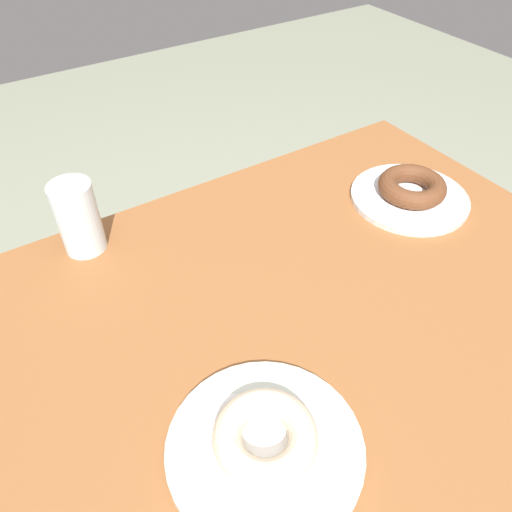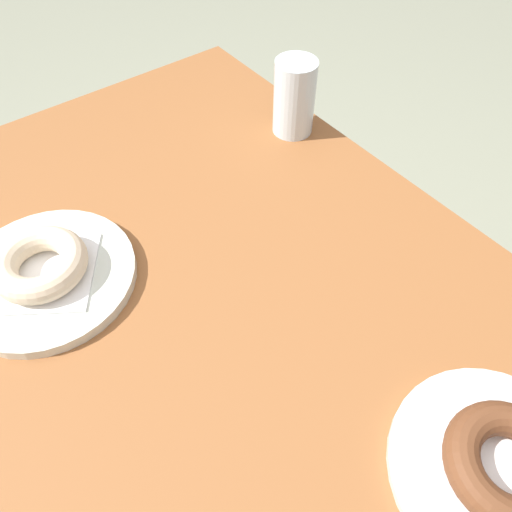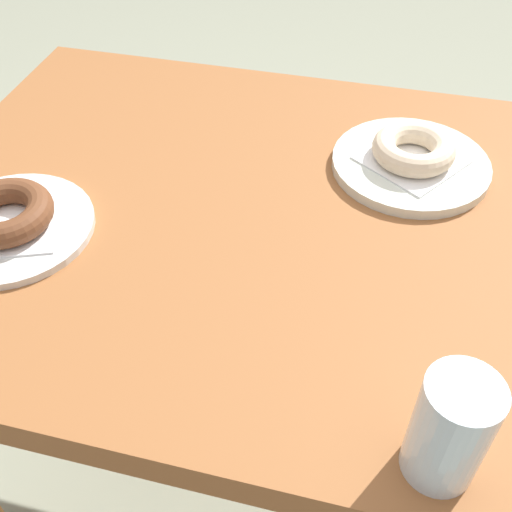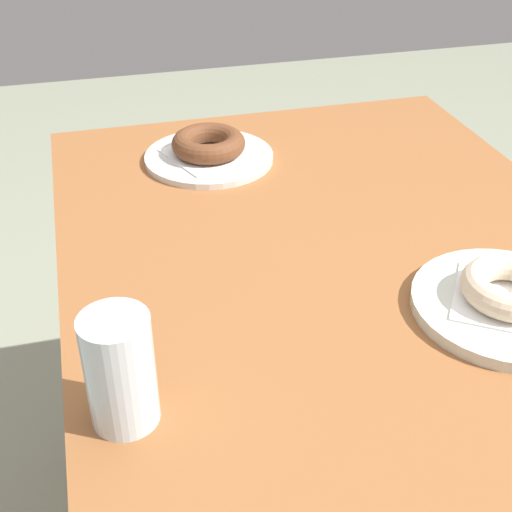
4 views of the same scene
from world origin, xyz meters
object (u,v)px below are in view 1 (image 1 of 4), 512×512
object	(u,v)px
plate_sugar_ring	(265,448)
donut_chocolate_ring	(412,186)
donut_sugar_ring	(265,436)
water_glass	(78,218)
plate_chocolate_ring	(409,198)

from	to	relation	value
plate_sugar_ring	donut_chocolate_ring	size ratio (longest dim) A/B	1.84
donut_sugar_ring	donut_chocolate_ring	xyz separation A→B (m)	(0.50, 0.26, -0.00)
water_glass	plate_sugar_ring	bearing A→B (deg)	-83.06
plate_chocolate_ring	donut_chocolate_ring	bearing A→B (deg)	0.00
donut_chocolate_ring	water_glass	size ratio (longest dim) A/B	1.00
plate_chocolate_ring	donut_chocolate_ring	world-z (taller)	donut_chocolate_ring
donut_sugar_ring	donut_chocolate_ring	bearing A→B (deg)	27.78
plate_sugar_ring	donut_chocolate_ring	bearing A→B (deg)	27.78
plate_chocolate_ring	water_glass	xyz separation A→B (m)	(-0.55, 0.20, 0.06)
plate_sugar_ring	donut_sugar_ring	bearing A→B (deg)	0.00
plate_chocolate_ring	water_glass	size ratio (longest dim) A/B	1.75
plate_sugar_ring	plate_chocolate_ring	xyz separation A→B (m)	(0.50, 0.26, -0.00)
plate_chocolate_ring	plate_sugar_ring	bearing A→B (deg)	-152.22
plate_sugar_ring	water_glass	xyz separation A→B (m)	(-0.06, 0.46, 0.05)
plate_chocolate_ring	donut_chocolate_ring	xyz separation A→B (m)	(0.00, 0.00, 0.03)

